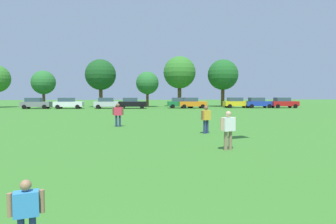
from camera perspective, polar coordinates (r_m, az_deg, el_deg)
The scene contains 19 objects.
ground_plane at distance 31.63m, azimuth -9.37°, elevation -0.75°, with size 160.00×160.00×0.00m, color #387528.
child_kite_flyer at distance 5.13m, azimuth -25.22°, elevation -16.21°, with size 0.49×0.29×1.07m.
adult_bystander at distance 12.68m, azimuth 11.31°, elevation -2.78°, with size 0.73×0.47×1.62m.
bystander_near_trees at distance 21.45m, azimuth -9.44°, elevation -0.17°, with size 0.78×0.32×1.64m.
bystander_midfield at distance 17.72m, azimuth 7.19°, elevation -0.95°, with size 0.65×0.55×1.62m.
parked_car_gray_0 at distance 50.26m, azimuth -23.76°, elevation 1.54°, with size 4.30×2.02×1.68m.
parked_car_white_1 at distance 48.60m, azimuth -18.35°, elevation 1.61°, with size 4.30×2.02×1.68m.
parked_car_silver_2 at distance 47.51m, azimuth -11.31°, elevation 1.68°, with size 4.30×2.02×1.68m.
parked_car_black_3 at distance 47.10m, azimuth -6.83°, elevation 1.70°, with size 4.30×2.02×1.68m.
parked_car_green_4 at distance 48.12m, azimuth 2.41°, elevation 1.76°, with size 4.30×2.02×1.68m.
parked_car_orange_5 at distance 47.89m, azimuth 4.56°, elevation 1.75°, with size 4.30×2.02×1.68m.
parked_car_yellow_6 at distance 50.09m, azimuth 12.83°, elevation 1.75°, with size 4.30×2.02×1.68m.
parked_car_blue_7 at distance 50.74m, azimuth 16.65°, elevation 1.71°, with size 4.30×2.02×1.68m.
parked_car_red_8 at distance 52.04m, azimuth 21.01°, elevation 1.67°, with size 4.30×2.02×1.68m.
tree_left at distance 54.53m, azimuth -22.50°, elevation 5.17°, with size 3.95×3.95×6.15m.
tree_center_left at distance 52.92m, azimuth -12.64°, elevation 6.87°, with size 5.23×5.23×8.14m.
tree_center_right at distance 52.48m, azimuth -3.92°, elevation 5.48°, with size 3.92×3.92×6.11m.
tree_right at distance 54.51m, azimuth 2.20°, elevation 7.46°, with size 5.77×5.77×8.99m.
tree_far_right at distance 53.86m, azimuth 10.35°, elevation 6.93°, with size 5.31×5.31×8.27m.
Camera 1 is at (2.12, -1.48, 2.34)m, focal length 32.22 mm.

